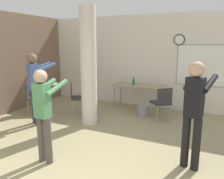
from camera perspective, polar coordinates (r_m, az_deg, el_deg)
wall_back at (r=6.84m, az=10.36°, el=7.16°), size 8.00×0.15×2.80m
support_pillar at (r=5.23m, az=-6.13°, el=5.80°), size 0.39×0.39×2.80m
folding_table at (r=6.49m, az=7.14°, el=0.72°), size 1.51×0.62×0.76m
bottle_on_table at (r=6.43m, az=5.66°, el=1.99°), size 0.07×0.07×0.23m
waste_bin at (r=6.08m, az=8.02°, el=-5.30°), size 0.32×0.32×0.32m
chair_near_pillar at (r=6.21m, az=-9.32°, el=-1.61°), size 0.62×0.62×0.87m
chair_by_left_wall at (r=6.55m, az=-19.96°, el=-1.48°), size 0.61×0.61×0.87m
chair_table_right at (r=5.71m, az=12.95°, el=-2.98°), size 0.62×0.62×0.87m
person_playing_front at (r=3.71m, az=-17.39°, el=-4.91°), size 0.34×0.62×1.56m
person_watching_back at (r=5.54m, az=-19.50°, el=1.51°), size 0.57×0.70×1.73m
person_playing_side at (r=3.57m, az=20.70°, el=-4.38°), size 0.49×0.70×1.70m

